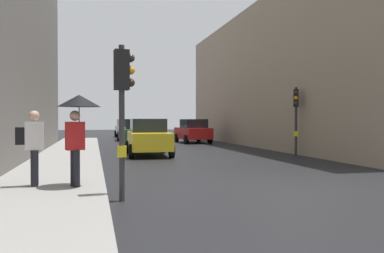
% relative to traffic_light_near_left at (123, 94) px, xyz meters
% --- Properties ---
extents(ground_plane, '(120.00, 120.00, 0.00)m').
position_rel_traffic_light_near_left_xyz_m(ground_plane, '(4.36, 0.48, -2.26)').
color(ground_plane, black).
extents(sidewalk_kerb, '(2.75, 40.00, 0.16)m').
position_rel_traffic_light_near_left_xyz_m(sidewalk_kerb, '(-1.70, 6.48, -2.18)').
color(sidewalk_kerb, gray).
rests_on(sidewalk_kerb, ground).
extents(building_facade_right, '(12.00, 25.99, 8.95)m').
position_rel_traffic_light_near_left_xyz_m(building_facade_right, '(15.05, 15.52, 2.21)').
color(building_facade_right, gray).
rests_on(building_facade_right, ground).
extents(traffic_light_near_left, '(0.44, 0.27, 3.28)m').
position_rel_traffic_light_near_left_xyz_m(traffic_light_near_left, '(0.00, 0.00, 0.00)').
color(traffic_light_near_left, '#2D2D2D').
rests_on(traffic_light_near_left, ground).
extents(traffic_light_mid_street, '(0.36, 0.45, 3.27)m').
position_rel_traffic_light_near_left_xyz_m(traffic_light_mid_street, '(8.74, 8.50, -0.01)').
color(traffic_light_mid_street, '#2D2D2D').
rests_on(traffic_light_mid_street, ground).
extents(car_green_estate, '(2.26, 4.32, 1.76)m').
position_rel_traffic_light_near_left_xyz_m(car_green_estate, '(2.19, 17.03, -1.39)').
color(car_green_estate, '#2D6038').
rests_on(car_green_estate, ground).
extents(car_yellow_taxi, '(2.12, 4.25, 1.76)m').
position_rel_traffic_light_near_left_xyz_m(car_yellow_taxi, '(1.96, 10.45, -1.39)').
color(car_yellow_taxi, yellow).
rests_on(car_yellow_taxi, ground).
extents(car_red_sedan, '(2.19, 4.29, 1.76)m').
position_rel_traffic_light_near_left_xyz_m(car_red_sedan, '(6.60, 20.02, -1.39)').
color(car_red_sedan, red).
rests_on(car_red_sedan, ground).
extents(car_silver_hatchback, '(2.21, 4.30, 1.76)m').
position_rel_traffic_light_near_left_xyz_m(car_silver_hatchback, '(2.30, 24.65, -1.39)').
color(car_silver_hatchback, '#BCBCC1').
rests_on(car_silver_hatchback, ground).
extents(car_white_compact, '(2.22, 4.30, 1.76)m').
position_rel_traffic_light_near_left_xyz_m(car_white_compact, '(2.52, 30.30, -1.39)').
color(car_white_compact, silver).
rests_on(car_white_compact, ground).
extents(pedestrian_with_umbrella, '(1.00, 1.00, 2.14)m').
position_rel_traffic_light_near_left_xyz_m(pedestrian_with_umbrella, '(-0.96, 1.20, -0.42)').
color(pedestrian_with_umbrella, black).
rests_on(pedestrian_with_umbrella, sidewalk_kerb).
extents(pedestrian_with_black_backpack, '(0.62, 0.36, 1.77)m').
position_rel_traffic_light_near_left_xyz_m(pedestrian_with_black_backpack, '(-1.99, 1.44, -1.10)').
color(pedestrian_with_black_backpack, black).
rests_on(pedestrian_with_black_backpack, sidewalk_kerb).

